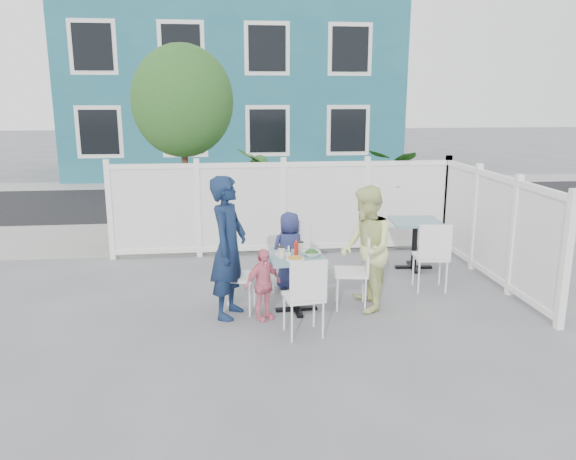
{
  "coord_description": "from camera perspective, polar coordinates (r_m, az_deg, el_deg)",
  "views": [
    {
      "loc": [
        -0.88,
        -7.0,
        2.69
      ],
      "look_at": [
        -0.08,
        0.13,
        0.97
      ],
      "focal_mm": 35.0,
      "sensor_mm": 36.0,
      "label": 1
    }
  ],
  "objects": [
    {
      "name": "chair_near",
      "position": [
        6.34,
        1.79,
        -6.3
      ],
      "size": [
        0.48,
        0.47,
        0.94
      ],
      "rotation": [
        0.0,
        0.0,
        0.15
      ],
      "color": "white",
      "rests_on": "ground"
    },
    {
      "name": "far_sidewalk",
      "position": [
        17.82,
        -3.54,
        4.8
      ],
      "size": [
        24.0,
        1.6,
        0.01
      ],
      "primitive_type": "cube",
      "color": "gray",
      "rests_on": "ground"
    },
    {
      "name": "chair_left",
      "position": [
        7.14,
        -5.76,
        -4.0
      ],
      "size": [
        0.5,
        0.51,
        0.95
      ],
      "rotation": [
        0.0,
        0.0,
        -1.78
      ],
      "color": "white",
      "rests_on": "ground"
    },
    {
      "name": "building",
      "position": [
        21.0,
        -5.57,
        14.29
      ],
      "size": [
        11.0,
        6.0,
        6.0
      ],
      "color": "#1C5867",
      "rests_on": "ground"
    },
    {
      "name": "ketchup_bottle",
      "position": [
        7.08,
        0.84,
        -1.93
      ],
      "size": [
        0.05,
        0.05,
        0.17
      ],
      "primitive_type": "cylinder",
      "color": "#B0190C",
      "rests_on": "main_table"
    },
    {
      "name": "fence_back",
      "position": [
        9.64,
        -0.46,
        2.08
      ],
      "size": [
        5.86,
        0.08,
        1.6
      ],
      "color": "white",
      "rests_on": "ground"
    },
    {
      "name": "ground",
      "position": [
        7.55,
        0.71,
        -7.4
      ],
      "size": [
        80.0,
        80.0,
        0.0
      ],
      "primitive_type": "plane",
      "color": "slate"
    },
    {
      "name": "coffee_cup_b",
      "position": [
        7.28,
        1.28,
        -1.71
      ],
      "size": [
        0.08,
        0.08,
        0.11
      ],
      "primitive_type": "cylinder",
      "color": "beige",
      "rests_on": "main_table"
    },
    {
      "name": "toddler",
      "position": [
        6.88,
        -2.57,
        -5.55
      ],
      "size": [
        0.56,
        0.46,
        0.9
      ],
      "primitive_type": "imported",
      "rotation": [
        0.0,
        0.0,
        0.56
      ],
      "color": "pink",
      "rests_on": "ground"
    },
    {
      "name": "fence_right",
      "position": [
        8.74,
        20.12,
        0.05
      ],
      "size": [
        0.08,
        3.66,
        1.6
      ],
      "rotation": [
        0.0,
        0.0,
        1.57
      ],
      "color": "white",
      "rests_on": "ground"
    },
    {
      "name": "salt_shaker",
      "position": [
        7.26,
        0.09,
        -1.92
      ],
      "size": [
        0.03,
        0.03,
        0.07
      ],
      "primitive_type": "cylinder",
      "color": "white",
      "rests_on": "main_table"
    },
    {
      "name": "near_sidewalk",
      "position": [
        11.16,
        -1.71,
        -0.44
      ],
      "size": [
        24.0,
        2.6,
        0.01
      ],
      "primitive_type": "cube",
      "color": "gray",
      "rests_on": "ground"
    },
    {
      "name": "chair_back",
      "position": [
        7.92,
        0.47,
        -2.01
      ],
      "size": [
        0.59,
        0.58,
        0.99
      ],
      "rotation": [
        0.0,
        0.0,
        2.72
      ],
      "color": "white",
      "rests_on": "ground"
    },
    {
      "name": "woman",
      "position": [
        7.17,
        7.94,
        -1.93
      ],
      "size": [
        0.64,
        0.8,
        1.6
      ],
      "primitive_type": "imported",
      "rotation": [
        0.0,
        0.0,
        -1.61
      ],
      "color": "#C7D63A",
      "rests_on": "ground"
    },
    {
      "name": "plate_main",
      "position": [
        6.91,
        0.73,
        -2.97
      ],
      "size": [
        0.23,
        0.23,
        0.01
      ],
      "primitive_type": "cylinder",
      "color": "white",
      "rests_on": "main_table"
    },
    {
      "name": "main_table",
      "position": [
        7.11,
        0.87,
        -3.94
      ],
      "size": [
        0.72,
        0.72,
        0.73
      ],
      "rotation": [
        0.0,
        0.0,
        0.06
      ],
      "color": "slate",
      "rests_on": "ground"
    },
    {
      "name": "man",
      "position": [
        6.9,
        -6.07,
        -1.78
      ],
      "size": [
        0.62,
        0.75,
        1.77
      ],
      "primitive_type": "imported",
      "rotation": [
        0.0,
        0.0,
        1.21
      ],
      "color": "#11213F",
      "rests_on": "ground"
    },
    {
      "name": "chair_right",
      "position": [
        7.29,
        7.11,
        -3.6
      ],
      "size": [
        0.49,
        0.5,
        0.96
      ],
      "rotation": [
        0.0,
        0.0,
        1.4
      ],
      "color": "white",
      "rests_on": "ground"
    },
    {
      "name": "chair_spare",
      "position": [
        8.07,
        14.45,
        -2.16
      ],
      "size": [
        0.5,
        0.48,
        0.99
      ],
      "rotation": [
        0.0,
        0.0,
        -0.12
      ],
      "color": "white",
      "rests_on": "ground"
    },
    {
      "name": "plate_side",
      "position": [
        7.12,
        -0.51,
        -2.48
      ],
      "size": [
        0.2,
        0.2,
        0.01
      ],
      "primitive_type": "cylinder",
      "color": "white",
      "rests_on": "main_table"
    },
    {
      "name": "potted_shrub_b",
      "position": [
        10.54,
        9.25,
        3.47
      ],
      "size": [
        1.98,
        1.86,
        1.78
      ],
      "primitive_type": "imported",
      "rotation": [
        0.0,
        0.0,
        5.92
      ],
      "color": "#214719",
      "rests_on": "ground"
    },
    {
      "name": "boy",
      "position": [
        7.97,
        0.17,
        -2.07
      ],
      "size": [
        0.6,
        0.45,
        1.11
      ],
      "primitive_type": "imported",
      "rotation": [
        0.0,
        0.0,
        3.34
      ],
      "color": "navy",
      "rests_on": "ground"
    },
    {
      "name": "street",
      "position": [
        14.77,
        -2.91,
        2.99
      ],
      "size": [
        24.0,
        5.0,
        0.01
      ],
      "primitive_type": "cube",
      "color": "black",
      "rests_on": "ground"
    },
    {
      "name": "potted_shrub_a",
      "position": [
        10.27,
        -2.99,
        3.33
      ],
      "size": [
        1.14,
        1.14,
        1.76
      ],
      "primitive_type": "imported",
      "rotation": [
        0.0,
        0.0,
        1.75
      ],
      "color": "#214719",
      "rests_on": "ground"
    },
    {
      "name": "tree",
      "position": [
        10.32,
        -10.69,
        12.71
      ],
      "size": [
        1.8,
        1.62,
        3.59
      ],
      "color": "#382316",
      "rests_on": "ground"
    },
    {
      "name": "spare_table",
      "position": [
        9.06,
        12.79,
        -0.13
      ],
      "size": [
        0.81,
        0.81,
        0.79
      ],
      "rotation": [
        0.0,
        0.0,
        -0.09
      ],
      "color": "slate",
      "rests_on": "ground"
    },
    {
      "name": "utility_cabinet",
      "position": [
        11.28,
        -13.6,
        2.66
      ],
      "size": [
        0.75,
        0.57,
        1.29
      ],
      "primitive_type": "cube",
      "rotation": [
        0.0,
        0.0,
        -0.11
      ],
      "color": "gold",
      "rests_on": "ground"
    },
    {
      "name": "coffee_cup_a",
      "position": [
        6.99,
        -0.69,
        -2.29
      ],
      "size": [
        0.09,
        0.09,
        0.13
      ],
      "primitive_type": "cylinder",
      "color": "beige",
      "rests_on": "main_table"
    },
    {
      "name": "pepper_shaker",
      "position": [
        7.27,
        0.17,
        -1.91
      ],
      "size": [
        0.03,
        0.03,
        0.07
      ],
      "primitive_type": "cylinder",
      "color": "black",
      "rests_on": "main_table"
    },
    {
      "name": "salad_bowl",
      "position": [
        7.07,
        2.42,
        -2.42
      ],
      "size": [
        0.23,
        0.23,
        0.06
      ],
      "primitive_type": "imported",
      "color": "white",
      "rests_on": "main_table"
    }
  ]
}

